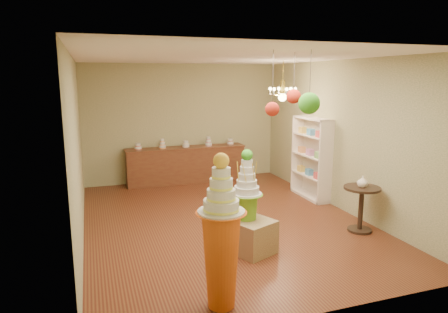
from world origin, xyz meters
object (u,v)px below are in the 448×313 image
object	(u,v)px
round_table	(361,203)
pedestal_green	(246,209)
pedestal_orange	(221,247)
sideboard	(186,164)

from	to	relation	value
round_table	pedestal_green	bearing A→B (deg)	-177.49
pedestal_orange	sideboard	distance (m)	5.78
pedestal_green	pedestal_orange	bearing A→B (deg)	-122.40
pedestal_orange	round_table	world-z (taller)	pedestal_orange
pedestal_green	round_table	xyz separation A→B (m)	(2.19, 0.10, -0.15)
pedestal_orange	sideboard	xyz separation A→B (m)	(0.94, 5.70, -0.26)
sideboard	pedestal_orange	bearing A→B (deg)	-99.38
pedestal_green	sideboard	size ratio (longest dim) A/B	0.53
pedestal_green	round_table	world-z (taller)	pedestal_green
pedestal_orange	pedestal_green	bearing A→B (deg)	57.60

